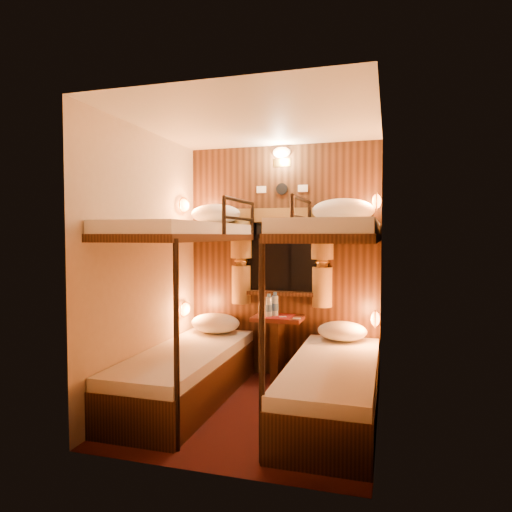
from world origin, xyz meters
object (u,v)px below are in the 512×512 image
(bottle_left, at_px, (269,307))
(table, at_px, (278,339))
(bottle_right, at_px, (275,306))
(bunk_right, at_px, (333,348))
(bunk_left, at_px, (186,338))

(bottle_left, bearing_deg, table, 25.90)
(table, xyz_separation_m, bottle_right, (-0.03, 0.01, 0.34))
(table, xyz_separation_m, bottle_left, (-0.08, -0.04, 0.33))
(bottle_right, bearing_deg, table, -21.12)
(bottle_left, distance_m, bottle_right, 0.07)
(table, relative_size, bottle_right, 2.69)
(bottle_right, bearing_deg, bunk_right, -49.39)
(bottle_left, relative_size, bottle_right, 0.95)
(bunk_right, relative_size, bottle_left, 8.21)
(bunk_left, height_order, table, bunk_left)
(bunk_right, relative_size, table, 2.90)
(bunk_left, bearing_deg, table, 50.33)
(bunk_right, bearing_deg, bottle_left, 134.67)
(bunk_right, height_order, bottle_right, bunk_right)
(bottle_left, bearing_deg, bottle_right, 46.27)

